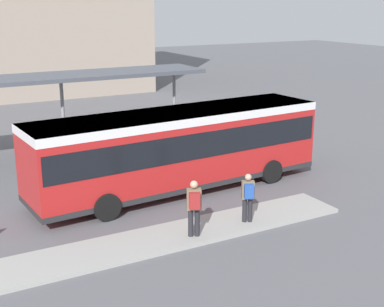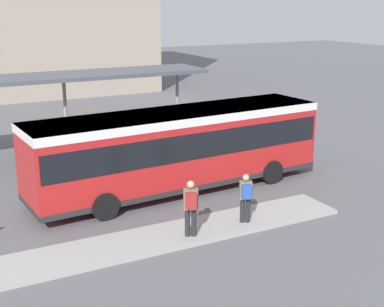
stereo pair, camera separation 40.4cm
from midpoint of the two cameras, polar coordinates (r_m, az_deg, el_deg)
name	(u,v)px [view 2 (the right image)]	position (r m, az deg, el deg)	size (l,w,h in m)	color
ground_plane	(179,190)	(20.37, -0.84, -3.90)	(120.00, 120.00, 0.00)	#5B5B60
curb_island	(161,238)	(16.26, -2.64, -8.99)	(12.30, 1.80, 0.12)	#9E9E99
city_bus	(179,145)	(19.84, -0.84, 0.95)	(11.46, 3.31, 3.03)	red
pedestrian_waiting	(246,195)	(16.93, 6.43, -4.47)	(0.48, 0.51, 1.60)	#232328
pedestrian_companion	(191,205)	(15.81, 0.60, -5.54)	(0.52, 0.55, 1.75)	#232328
bicycle_blue	(283,133)	(28.00, 10.10, 2.17)	(0.48, 1.68, 0.73)	black
bicycle_yellow	(271,131)	(28.55, 8.81, 2.42)	(0.48, 1.52, 0.66)	black
bicycle_red	(260,128)	(29.13, 7.62, 2.74)	(0.48, 1.53, 0.66)	black
bicycle_black	(253,124)	(29.86, 6.90, 3.19)	(0.48, 1.78, 0.76)	black
station_shelter	(63,78)	(24.93, -13.11, 7.85)	(13.43, 2.81, 3.74)	#4C515B
potted_planter_near_shelter	(107,151)	(23.41, -8.54, 0.27)	(0.96, 0.96, 1.30)	slate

